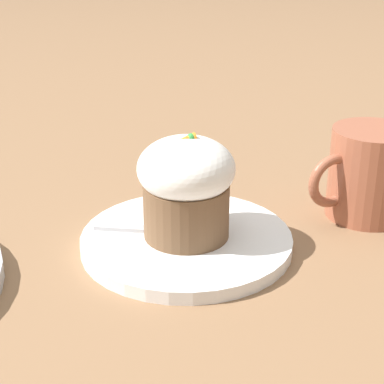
% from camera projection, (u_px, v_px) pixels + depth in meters
% --- Properties ---
extents(ground_plane, '(4.00, 4.00, 0.00)m').
position_uv_depth(ground_plane, '(187.00, 247.00, 0.63)').
color(ground_plane, '#846042').
extents(dessert_plate, '(0.21, 0.21, 0.01)m').
position_uv_depth(dessert_plate, '(186.00, 241.00, 0.63)').
color(dessert_plate, white).
rests_on(dessert_plate, ground_plane).
extents(carrot_cake, '(0.09, 0.09, 0.10)m').
position_uv_depth(carrot_cake, '(192.00, 186.00, 0.61)').
color(carrot_cake, brown).
rests_on(carrot_cake, dessert_plate).
extents(spoon, '(0.11, 0.08, 0.01)m').
position_uv_depth(spoon, '(177.00, 230.00, 0.63)').
color(spoon, '#B7B7BC').
rests_on(spoon, dessert_plate).
extents(coffee_cup, '(0.12, 0.09, 0.10)m').
position_uv_depth(coffee_cup, '(368.00, 173.00, 0.68)').
color(coffee_cup, '#9E563D').
rests_on(coffee_cup, ground_plane).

